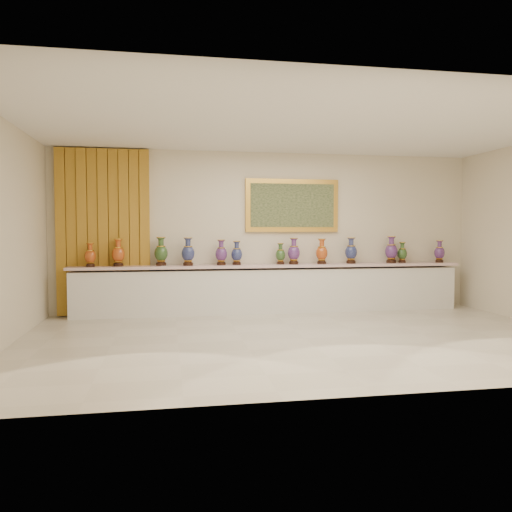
{
  "coord_description": "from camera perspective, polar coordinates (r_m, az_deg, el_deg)",
  "views": [
    {
      "loc": [
        -1.91,
        -6.79,
        1.54
      ],
      "look_at": [
        -0.4,
        1.7,
        1.09
      ],
      "focal_mm": 35.0,
      "sensor_mm": 36.0,
      "label": 1
    }
  ],
  "objects": [
    {
      "name": "vase_2",
      "position": [
        9.09,
        -10.79,
        0.36
      ],
      "size": [
        0.25,
        0.25,
        0.51
      ],
      "rotation": [
        0.0,
        0.0,
        -0.03
      ],
      "color": "black",
      "rests_on": "counter"
    },
    {
      "name": "vase_6",
      "position": [
        9.33,
        2.82,
        0.15
      ],
      "size": [
        0.22,
        0.22,
        0.39
      ],
      "rotation": [
        0.0,
        0.0,
        -0.24
      ],
      "color": "black",
      "rests_on": "counter"
    },
    {
      "name": "room",
      "position": [
        9.25,
        -13.6,
        3.16
      ],
      "size": [
        8.0,
        8.0,
        8.0
      ],
      "color": "beige",
      "rests_on": "ground"
    },
    {
      "name": "label_card",
      "position": [
        8.95,
        -10.5,
        -1.14
      ],
      "size": [
        0.1,
        0.06,
        0.0
      ],
      "primitive_type": "cube",
      "color": "white",
      "rests_on": "counter"
    },
    {
      "name": "vase_4",
      "position": [
        9.11,
        -4.0,
        0.27
      ],
      "size": [
        0.25,
        0.25,
        0.46
      ],
      "rotation": [
        0.0,
        0.0,
        0.17
      ],
      "color": "black",
      "rests_on": "counter"
    },
    {
      "name": "vase_5",
      "position": [
        9.17,
        -2.22,
        0.22
      ],
      "size": [
        0.27,
        0.27,
        0.44
      ],
      "rotation": [
        0.0,
        0.0,
        0.41
      ],
      "color": "black",
      "rests_on": "counter"
    },
    {
      "name": "vase_12",
      "position": [
        10.49,
        20.23,
        0.38
      ],
      "size": [
        0.26,
        0.26,
        0.43
      ],
      "rotation": [
        0.0,
        0.0,
        0.35
      ],
      "color": "black",
      "rests_on": "counter"
    },
    {
      "name": "vase_11",
      "position": [
        10.15,
        16.37,
        0.28
      ],
      "size": [
        0.21,
        0.21,
        0.4
      ],
      "rotation": [
        0.0,
        0.0,
        0.12
      ],
      "color": "black",
      "rests_on": "counter"
    },
    {
      "name": "vase_7",
      "position": [
        9.33,
        4.34,
        0.41
      ],
      "size": [
        0.29,
        0.29,
        0.49
      ],
      "rotation": [
        0.0,
        0.0,
        -0.36
      ],
      "color": "black",
      "rests_on": "counter"
    },
    {
      "name": "vase_8",
      "position": [
        9.46,
        7.52,
        0.38
      ],
      "size": [
        0.24,
        0.24,
        0.48
      ],
      "rotation": [
        0.0,
        0.0,
        -0.08
      ],
      "color": "black",
      "rests_on": "counter"
    },
    {
      "name": "ground",
      "position": [
        7.22,
        5.56,
        -9.33
      ],
      "size": [
        8.0,
        8.0,
        0.0
      ],
      "primitive_type": "plane",
      "color": "beige",
      "rests_on": "ground"
    },
    {
      "name": "vase_9",
      "position": [
        9.71,
        10.81,
        0.47
      ],
      "size": [
        0.23,
        0.23,
        0.49
      ],
      "rotation": [
        0.0,
        0.0,
        -0.0
      ],
      "color": "black",
      "rests_on": "counter"
    },
    {
      "name": "vase_1",
      "position": [
        9.11,
        -15.46,
        0.23
      ],
      "size": [
        0.28,
        0.28,
        0.49
      ],
      "rotation": [
        0.0,
        0.0,
        -0.3
      ],
      "color": "black",
      "rests_on": "counter"
    },
    {
      "name": "vase_0",
      "position": [
        9.12,
        -18.41,
        0.0
      ],
      "size": [
        0.24,
        0.24,
        0.42
      ],
      "rotation": [
        0.0,
        0.0,
        0.3
      ],
      "color": "black",
      "rests_on": "counter"
    },
    {
      "name": "counter",
      "position": [
        9.33,
        1.81,
        -3.8
      ],
      "size": [
        7.28,
        0.48,
        0.9
      ],
      "color": "white",
      "rests_on": "ground"
    },
    {
      "name": "vase_3",
      "position": [
        9.03,
        -7.77,
        0.34
      ],
      "size": [
        0.31,
        0.31,
        0.5
      ],
      "rotation": [
        0.0,
        0.0,
        -0.43
      ],
      "color": "black",
      "rests_on": "counter"
    },
    {
      "name": "vase_10",
      "position": [
        10.04,
        15.21,
        0.56
      ],
      "size": [
        0.27,
        0.27,
        0.52
      ],
      "rotation": [
        0.0,
        0.0,
        0.15
      ],
      "color": "black",
      "rests_on": "counter"
    }
  ]
}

